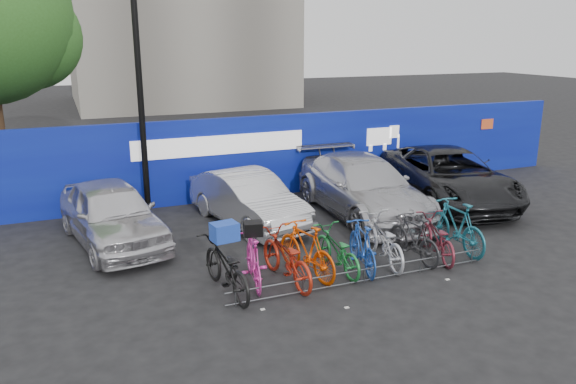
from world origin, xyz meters
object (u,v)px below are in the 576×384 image
car_1 (248,199)px  lamppost (140,92)px  bike_rack (364,275)px  bike_8 (437,238)px  car_0 (112,213)px  car_3 (448,176)px  bike_2 (286,258)px  bike_7 (414,238)px  car_2 (363,187)px  bike_5 (362,246)px  bike_3 (307,250)px  bike_4 (337,250)px  bike_1 (253,260)px  bike_9 (456,226)px  bike_6 (383,240)px  bike_0 (226,267)px

car_1 → lamppost: bearing=129.2°
bike_rack → bike_8: 2.16m
car_0 → bike_rack: bearing=-54.1°
car_3 → bike_2: 7.25m
bike_7 → bike_2: bearing=-3.7°
car_2 → car_3: car_2 is taller
car_1 → bike_5: 3.83m
bike_3 → bike_4: bike_3 is taller
car_0 → bike_5: size_ratio=2.53×
bike_rack → bike_1: (-2.00, 0.76, 0.34)m
bike_8 → bike_9: bearing=-150.1°
lamppost → car_1: 3.88m
car_3 → bike_6: (-4.15, -3.26, -0.25)m
car_1 → bike_3: car_1 is taller
car_0 → bike_8: car_0 is taller
bike_rack → bike_6: bike_6 is taller
bike_6 → bike_4: bearing=8.4°
bike_rack → bike_7: bike_7 is taller
bike_5 → bike_1: bearing=7.0°
car_1 → bike_5: (1.24, -3.62, -0.16)m
bike_4 → bike_3: bearing=-6.0°
car_0 → bike_6: bearing=-43.6°
bike_rack → bike_7: bearing=21.6°
bike_0 → car_0: bearing=-71.1°
car_0 → car_3: bearing=-11.0°
bike_4 → bike_6: 1.09m
car_2 → bike_9: 3.19m
bike_8 → bike_9: size_ratio=0.91×
car_2 → car_1: bearing=175.3°
car_0 → car_3: 9.28m
lamppost → car_1: lamppost is taller
bike_2 → bike_8: bike_2 is taller
bike_9 → bike_0: bearing=2.0°
bike_3 → bike_6: bike_3 is taller
bike_9 → bike_1: bearing=-0.0°
lamppost → car_3: lamppost is taller
bike_9 → bike_7: bearing=6.3°
bike_1 → bike_7: 3.54m
car_0 → bike_8: 7.28m
lamppost → bike_7: (4.74, -5.39, -2.77)m
bike_4 → bike_9: 2.98m
bike_rack → bike_9: bearing=15.0°
bike_7 → bike_0: bearing=-3.4°
lamppost → bike_3: lamppost is taller
car_0 → bike_2: bearing=-60.9°
car_3 → bike_8: bearing=-118.7°
bike_8 → bike_4: bearing=9.0°
car_1 → bike_6: bearing=-74.5°
car_0 → bike_9: car_0 is taller
bike_0 → bike_1: bearing=-169.8°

